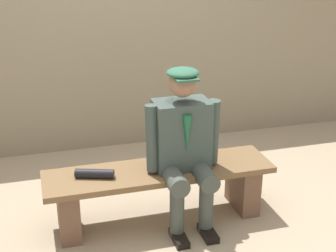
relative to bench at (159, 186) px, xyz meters
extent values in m
plane|color=tan|center=(0.00, 0.00, -0.30)|extent=(30.00, 30.00, 0.00)
cube|color=brown|center=(0.00, 0.00, 0.13)|extent=(1.78, 0.46, 0.05)
cube|color=brown|center=(-0.72, 0.00, -0.10)|extent=(0.15, 0.39, 0.40)
cube|color=brown|center=(0.72, 0.00, -0.10)|extent=(0.15, 0.39, 0.40)
cube|color=#394742|center=(-0.18, 0.00, 0.42)|extent=(0.42, 0.27, 0.54)
cylinder|color=#1E2338|center=(-0.18, 0.00, 0.66)|extent=(0.23, 0.23, 0.06)
cone|color=#195938|center=(-0.18, 0.14, 0.48)|extent=(0.07, 0.07, 0.29)
sphere|color=#8C664C|center=(-0.18, 0.02, 0.83)|extent=(0.21, 0.21, 0.21)
ellipsoid|color=#2B5742|center=(-0.18, 0.02, 0.91)|extent=(0.24, 0.24, 0.07)
cube|color=#2B5742|center=(-0.18, 0.11, 0.88)|extent=(0.17, 0.09, 0.02)
cylinder|color=#404741|center=(-0.29, 0.14, 0.15)|extent=(0.15, 0.45, 0.15)
cylinder|color=#404741|center=(-0.29, 0.27, -0.08)|extent=(0.11, 0.11, 0.45)
cube|color=black|center=(-0.29, 0.33, -0.28)|extent=(0.10, 0.24, 0.05)
cylinder|color=#394742|center=(-0.42, 0.04, 0.43)|extent=(0.10, 0.12, 0.52)
cylinder|color=#404741|center=(-0.06, 0.14, 0.15)|extent=(0.15, 0.45, 0.15)
cylinder|color=#404741|center=(-0.06, 0.27, -0.08)|extent=(0.11, 0.11, 0.45)
cube|color=black|center=(-0.06, 0.33, -0.28)|extent=(0.10, 0.24, 0.05)
cylinder|color=#394742|center=(0.06, 0.04, 0.43)|extent=(0.11, 0.14, 0.52)
cylinder|color=black|center=(0.50, 0.01, 0.18)|extent=(0.30, 0.16, 0.07)
cube|color=gray|center=(0.00, -1.69, 0.51)|extent=(12.00, 0.24, 1.62)
camera|label=1|loc=(0.88, 3.31, 1.84)|focal=52.53mm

